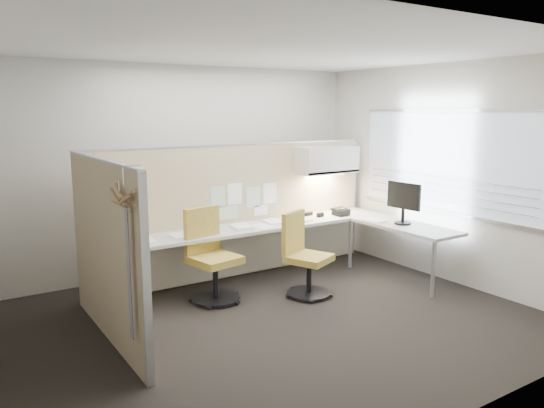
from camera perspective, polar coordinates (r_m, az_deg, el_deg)
floor at (r=5.73m, az=-0.54°, el=-12.62°), size 5.50×4.50×0.01m
ceiling at (r=5.32m, az=-0.59°, el=16.54°), size 5.50×4.50×0.01m
wall_back at (r=7.33m, az=-10.09°, el=3.61°), size 5.50×0.02×2.80m
wall_front at (r=3.69m, az=18.61°, el=-3.10°), size 5.50×0.02×2.80m
wall_right at (r=7.20m, az=18.25°, el=3.14°), size 0.02×4.50×2.80m
window_pane at (r=7.16m, az=18.19°, el=4.32°), size 0.01×2.80×1.30m
partition_back at (r=7.07m, az=-3.78°, el=-0.79°), size 4.10×0.06×1.75m
partition_left at (r=5.31m, az=-17.41°, el=-4.93°), size 0.06×2.20×1.75m
desk at (r=6.93m, az=0.93°, el=-3.31°), size 4.00×2.07×0.73m
overhead_bin at (r=7.56m, az=5.94°, el=4.75°), size 0.90×0.36×0.38m
task_light_strip at (r=7.58m, az=5.91°, el=3.17°), size 0.60×0.06×0.02m
pinned_papers at (r=7.05m, az=-3.09°, el=0.49°), size 1.01×0.00×0.47m
poster at (r=6.33m, az=-16.41°, el=2.54°), size 0.28×0.00×0.35m
chair_left at (r=6.24m, az=-6.60°, el=-5.83°), size 0.59×0.61×1.07m
chair_right at (r=6.38m, az=3.44°, el=-5.77°), size 0.61×0.63×1.00m
monitor at (r=7.10m, az=13.97°, el=0.37°), size 0.22×0.52×0.55m
phone at (r=7.57m, az=7.40°, el=-0.85°), size 0.23×0.21×0.12m
stapler at (r=7.52m, az=3.93°, el=-1.07°), size 0.14×0.05×0.05m
tape_dispenser at (r=7.44m, az=5.20°, el=-1.17°), size 0.11×0.08×0.06m
coat_hook at (r=4.35m, az=-15.66°, el=-0.87°), size 0.18×0.48×1.42m
paper_stack_0 at (r=6.18m, az=-13.67°, el=-3.89°), size 0.25×0.31×0.03m
paper_stack_1 at (r=6.38m, az=-9.84°, el=-3.37°), size 0.24×0.31×0.02m
paper_stack_2 at (r=6.68m, az=-3.30°, el=-2.50°), size 0.26×0.33×0.05m
paper_stack_3 at (r=7.08m, az=0.15°, el=-1.88°), size 0.27×0.33×0.02m
paper_stack_4 at (r=7.20m, az=2.95°, el=-1.67°), size 0.28×0.33×0.02m
paper_stack_5 at (r=7.29m, az=10.98°, el=-1.72°), size 0.27×0.33×0.02m
paper_stack_6 at (r=6.79m, az=-1.11°, el=-2.43°), size 0.31×0.35×0.01m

